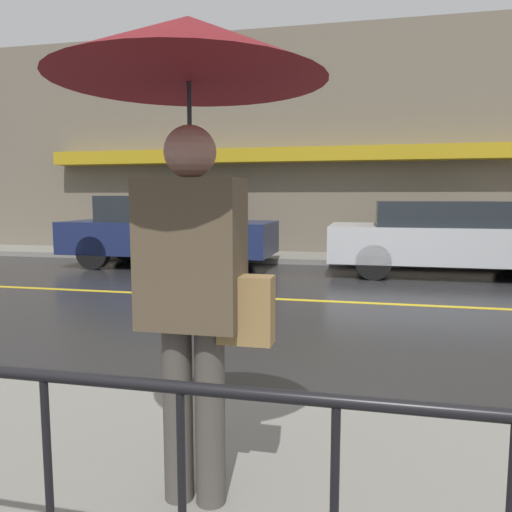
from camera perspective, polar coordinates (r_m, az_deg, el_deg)
name	(u,v)px	position (r m, az deg, el deg)	size (l,w,h in m)	color
ground_plane	(360,303)	(7.48, 11.85, -5.26)	(80.00, 80.00, 0.00)	#262628
sidewalk_far	(363,259)	(12.18, 12.16, -0.38)	(28.00, 1.66, 0.12)	gray
lane_marking	(360,303)	(7.48, 11.85, -5.23)	(25.20, 0.12, 0.01)	gold
building_storefront	(366,143)	(13.11, 12.51, 12.45)	(28.00, 0.85, 5.79)	#706656
pedestrian	(190,114)	(2.24, -7.51, 15.82)	(1.19, 1.19, 2.17)	#4C4742
car_navy	(167,230)	(11.24, -10.09, 2.89)	(4.62, 1.77, 1.57)	#19234C
car_silver	(445,237)	(10.49, 20.78, 2.03)	(4.55, 1.94, 1.46)	#B2B5BA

